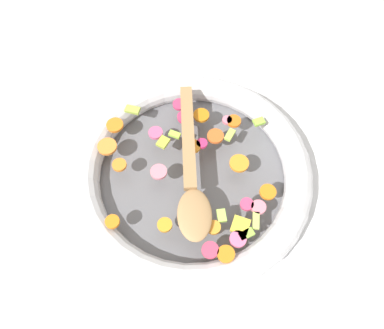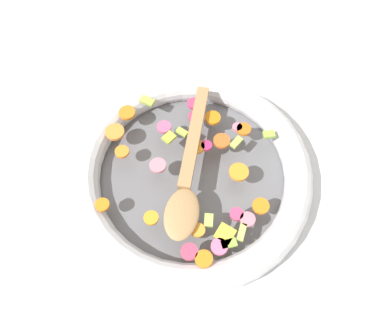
# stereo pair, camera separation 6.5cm
# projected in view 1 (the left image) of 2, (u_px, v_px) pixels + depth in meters

# --- Properties ---
(ground_plane) EXTENTS (4.00, 4.00, 0.00)m
(ground_plane) POSITION_uv_depth(u_px,v_px,m) (192.00, 177.00, 0.70)
(ground_plane) COLOR silver
(skillet) EXTENTS (0.43, 0.43, 0.05)m
(skillet) POSITION_uv_depth(u_px,v_px,m) (192.00, 172.00, 0.68)
(skillet) COLOR slate
(skillet) RESTS_ON ground_plane
(chopped_vegetables) EXTENTS (0.31, 0.33, 0.01)m
(chopped_vegetables) POSITION_uv_depth(u_px,v_px,m) (194.00, 167.00, 0.65)
(chopped_vegetables) COLOR orange
(chopped_vegetables) RESTS_ON skillet
(wooden_spoon) EXTENTS (0.07, 0.30, 0.01)m
(wooden_spoon) POSITION_uv_depth(u_px,v_px,m) (193.00, 174.00, 0.63)
(wooden_spoon) COLOR #A87F51
(wooden_spoon) RESTS_ON chopped_vegetables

